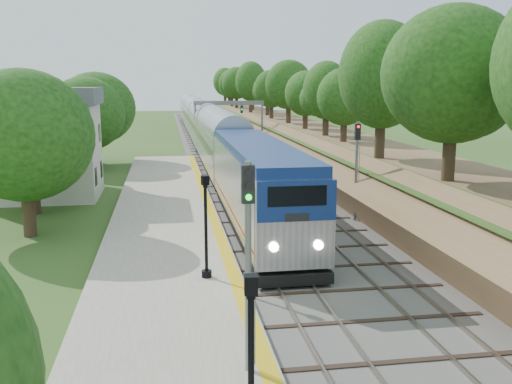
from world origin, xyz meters
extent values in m
cube|color=#4C4944|center=(2.00, 60.00, 0.06)|extent=(9.50, 170.00, 0.12)
cube|color=gray|center=(-0.72, 60.00, 0.20)|extent=(0.08, 170.00, 0.16)
cube|color=gray|center=(0.72, 60.00, 0.20)|extent=(0.08, 170.00, 0.16)
cube|color=gray|center=(3.28, 60.00, 0.20)|extent=(0.08, 170.00, 0.16)
cube|color=gray|center=(4.72, 60.00, 0.20)|extent=(0.08, 170.00, 0.16)
cube|color=gray|center=(-5.20, 16.00, 0.19)|extent=(6.40, 68.00, 0.38)
cube|color=gold|center=(-2.35, 16.00, 0.39)|extent=(0.55, 68.00, 0.01)
cube|color=brown|center=(11.50, 60.00, 1.50)|extent=(9.00, 170.00, 3.00)
cube|color=brown|center=(7.60, 60.00, 1.30)|extent=(4.47, 170.00, 4.54)
cylinder|color=#332316|center=(10.00, 10.00, 4.31)|extent=(0.60, 0.60, 2.62)
cylinder|color=#332316|center=(10.00, 60.00, 4.31)|extent=(0.60, 0.60, 2.62)
sphere|color=#153A0F|center=(10.00, 60.00, 7.88)|extent=(5.70, 5.70, 5.70)
cylinder|color=#332316|center=(10.00, 110.00, 4.31)|extent=(0.60, 0.60, 2.62)
sphere|color=#153A0F|center=(10.00, 110.00, 7.88)|extent=(5.70, 5.70, 5.70)
cube|color=beige|center=(-14.00, 30.00, 3.40)|extent=(8.00, 6.00, 6.80)
cube|color=#57595F|center=(-14.00, 30.00, 7.40)|extent=(8.60, 6.60, 1.20)
cube|color=black|center=(-9.99, 28.20, 1.80)|extent=(0.05, 1.10, 1.30)
cube|color=black|center=(-9.99, 31.80, 1.80)|extent=(0.05, 1.10, 1.30)
cube|color=black|center=(-9.99, 28.20, 4.60)|extent=(0.05, 1.10, 1.30)
cube|color=black|center=(-9.99, 31.80, 4.60)|extent=(0.05, 1.10, 1.30)
cylinder|color=slate|center=(-1.50, 55.00, 3.10)|extent=(0.24, 0.24, 6.20)
cylinder|color=slate|center=(6.50, 55.00, 3.10)|extent=(0.24, 0.24, 6.20)
cube|color=slate|center=(2.50, 55.00, 5.95)|extent=(8.40, 0.25, 0.50)
cube|color=black|center=(0.00, 54.85, 5.20)|extent=(0.30, 0.20, 0.90)
cube|color=black|center=(4.00, 54.85, 5.20)|extent=(0.30, 0.20, 0.90)
cylinder|color=#332316|center=(-12.00, 26.00, 1.22)|extent=(0.60, 0.60, 2.45)
sphere|color=#153A0F|center=(-12.00, 26.00, 4.55)|extent=(5.32, 5.32, 5.32)
cylinder|color=#332316|center=(-12.00, 42.00, 1.22)|extent=(0.60, 0.60, 2.45)
sphere|color=#153A0F|center=(-12.00, 42.00, 4.55)|extent=(5.32, 5.32, 5.32)
cube|color=black|center=(0.00, 18.13, 0.60)|extent=(2.97, 18.58, 0.64)
cube|color=#B7BAC1|center=(0.00, 18.13, 2.75)|extent=(3.22, 19.35, 3.65)
cube|color=navy|center=(0.00, 18.13, 4.82)|extent=(3.10, 18.58, 0.47)
cube|color=navy|center=(0.00, 8.43, 3.77)|extent=(3.19, 0.10, 1.61)
cube|color=black|center=(0.00, 8.39, 3.99)|extent=(2.36, 0.06, 0.81)
cube|color=maroon|center=(0.00, 18.13, 1.52)|extent=(3.24, 18.96, 0.11)
cube|color=#B7BAC1|center=(0.00, 39.16, 2.38)|extent=(3.22, 21.50, 4.19)
cube|color=#B7BAC1|center=(0.00, 61.26, 2.38)|extent=(3.22, 21.50, 4.19)
cube|color=#B7BAC1|center=(0.00, 83.36, 2.38)|extent=(3.22, 21.50, 4.19)
cube|color=#B7BAC1|center=(0.00, 105.46, 2.38)|extent=(3.22, 21.50, 4.19)
cylinder|color=black|center=(-3.45, -2.39, 2.39)|extent=(0.13, 0.13, 3.74)
cube|color=black|center=(-3.45, -2.39, 4.45)|extent=(0.29, 0.29, 0.38)
cube|color=silver|center=(-3.45, -2.39, 4.45)|extent=(0.21, 0.21, 0.29)
cylinder|color=black|center=(-3.50, 9.77, 0.52)|extent=(0.42, 0.42, 0.29)
cylinder|color=black|center=(-3.50, 9.77, 2.40)|extent=(0.13, 0.13, 3.76)
cube|color=black|center=(-3.50, 9.77, 4.47)|extent=(0.34, 0.34, 0.39)
cube|color=silver|center=(-3.50, 9.77, 4.47)|extent=(0.24, 0.24, 0.29)
cylinder|color=slate|center=(-2.90, 1.78, 3.35)|extent=(0.18, 0.18, 5.95)
cube|color=black|center=(-2.90, 1.78, 5.71)|extent=(0.35, 0.23, 1.03)
cylinder|color=#0CE526|center=(-2.90, 1.65, 5.71)|extent=(0.16, 0.06, 0.16)
cylinder|color=slate|center=(6.20, 19.43, 3.09)|extent=(0.17, 0.17, 5.94)
cube|color=black|center=(6.20, 19.43, 5.49)|extent=(0.33, 0.21, 0.96)
cylinder|color=#FF0C0C|center=(6.20, 19.31, 5.49)|extent=(0.15, 0.06, 0.15)
camera|label=1|loc=(-5.01, -12.93, 8.37)|focal=40.00mm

